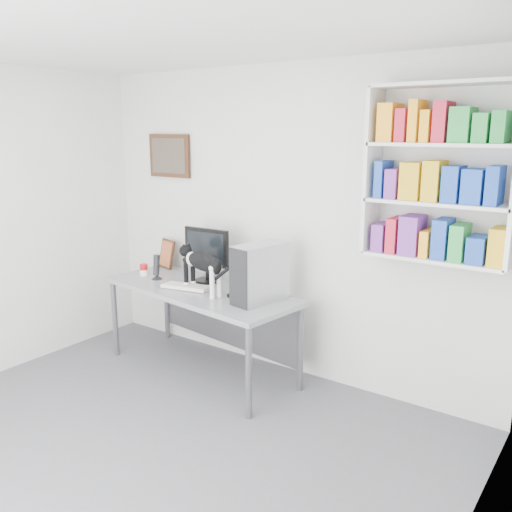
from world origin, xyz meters
name	(u,v)px	position (x,y,z in m)	size (l,w,h in m)	color
room	(96,269)	(0.00, 0.00, 1.35)	(4.01, 4.01, 2.70)	#57575D
bookshelf	(440,174)	(1.40, 1.85, 1.85)	(1.03, 0.28, 1.24)	silver
wall_art	(169,156)	(-1.30, 1.97, 1.90)	(0.52, 0.04, 0.42)	#4C2F18
desk	(201,330)	(-0.52, 1.49, 0.39)	(1.89, 0.73, 0.79)	gray
monitor	(207,255)	(-0.60, 1.69, 1.04)	(0.48, 0.23, 0.51)	black
keyboard	(187,287)	(-0.60, 1.41, 0.80)	(0.43, 0.17, 0.03)	silver
pc_tower	(260,273)	(0.14, 1.48, 1.03)	(0.21, 0.48, 0.48)	#B1B1B6
speaker	(157,267)	(-1.04, 1.48, 0.91)	(0.11, 0.11, 0.24)	black
leaning_print	(167,253)	(-1.28, 1.86, 0.94)	(0.24, 0.10, 0.30)	#4C2F18
soup_can	(144,270)	(-1.24, 1.50, 0.84)	(0.08, 0.08, 0.11)	#B90F10
cat	(203,272)	(-0.39, 1.39, 0.98)	(0.62, 0.16, 0.38)	black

